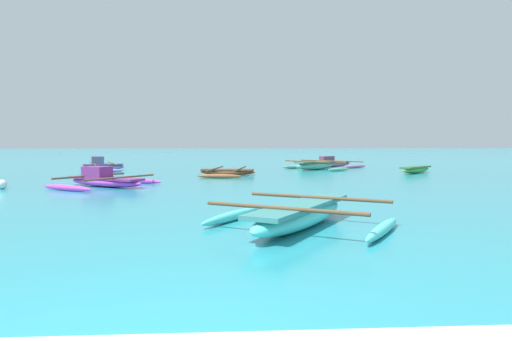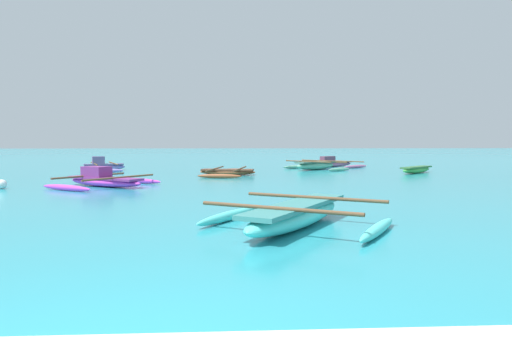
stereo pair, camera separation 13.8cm
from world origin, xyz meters
The scene contains 8 objects.
moored_boat_0 centered at (5.89, 24.04, 0.26)m, with size 3.77×4.03×0.54m.
moored_boat_1 centered at (7.51, 27.00, 0.23)m, with size 4.27×4.48×0.72m.
moored_boat_2 centered at (10.62, 20.82, 0.20)m, with size 2.52×2.44×0.35m.
moored_boat_3 centered at (-3.75, 14.36, 0.24)m, with size 3.94×4.23×0.73m.
moored_boat_4 centered at (2.15, 6.00, 0.24)m, with size 3.94×3.72×0.51m.
moored_boat_5 centered at (-6.44, 24.05, 0.27)m, with size 3.00×4.45×0.81m.
moored_boat_6 centered at (0.74, 20.03, 0.16)m, with size 2.87×4.70×0.34m.
mooring_buoy_0 centered at (-7.04, 13.67, 0.17)m, with size 0.33×0.33×0.33m.
Camera 2 is at (0.90, -2.52, 1.61)m, focal length 32.00 mm.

